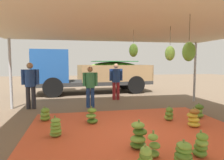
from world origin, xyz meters
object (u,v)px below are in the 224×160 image
banana_bunch_8 (194,118)px  worker_2 (90,84)px  cargo_truck_main (89,72)px  banana_bunch_4 (154,146)px  banana_bunch_0 (169,114)px  banana_bunch_10 (45,115)px  banana_bunch_1 (198,111)px  banana_bunch_6 (92,116)px  banana_bunch_5 (201,146)px  worker_0 (116,79)px  worker_1 (30,82)px  banana_bunch_2 (138,136)px  banana_bunch_7 (184,153)px  banana_bunch_9 (56,128)px  banana_bunch_3 (145,160)px

banana_bunch_8 → worker_2: (-2.51, 2.93, 0.69)m
worker_2 → cargo_truck_main: bearing=86.0°
banana_bunch_4 → cargo_truck_main: cargo_truck_main is taller
banana_bunch_0 → banana_bunch_10: banana_bunch_0 is taller
banana_bunch_1 → banana_bunch_6: bearing=179.1°
banana_bunch_5 → worker_0: bearing=92.6°
banana_bunch_10 → worker_1: bearing=112.4°
banana_bunch_2 → banana_bunch_4: (0.15, -0.42, -0.05)m
banana_bunch_7 → banana_bunch_8: bearing=52.2°
worker_1 → banana_bunch_10: bearing=-67.6°
banana_bunch_4 → worker_2: bearing=99.8°
banana_bunch_1 → cargo_truck_main: size_ratio=0.07×
banana_bunch_8 → banana_bunch_1: bearing=48.5°
banana_bunch_7 → banana_bunch_10: bearing=131.0°
banana_bunch_5 → worker_0: (-0.27, 5.89, 0.77)m
worker_1 → banana_bunch_8: bearing=-33.4°
banana_bunch_2 → banana_bunch_5: 1.15m
banana_bunch_0 → banana_bunch_4: banana_bunch_4 is taller
banana_bunch_0 → banana_bunch_10: size_ratio=1.01×
banana_bunch_0 → worker_0: worker_0 is taller
worker_0 → banana_bunch_10: bearing=-133.3°
banana_bunch_5 → banana_bunch_8: size_ratio=0.94×
banana_bunch_1 → cargo_truck_main: bearing=116.2°
banana_bunch_6 → cargo_truck_main: 5.98m
banana_bunch_6 → worker_1: (-2.05, 2.29, 0.80)m
banana_bunch_10 → banana_bunch_6: bearing=-21.3°
banana_bunch_0 → banana_bunch_10: 3.67m
banana_bunch_2 → worker_2: 4.04m
banana_bunch_0 → banana_bunch_6: bearing=175.6°
banana_bunch_2 → cargo_truck_main: (-0.34, 7.71, 0.95)m
banana_bunch_6 → banana_bunch_10: banana_bunch_6 is taller
banana_bunch_6 → worker_0: bearing=67.1°
banana_bunch_5 → banana_bunch_8: banana_bunch_8 is taller
banana_bunch_4 → banana_bunch_7: size_ratio=1.18×
banana_bunch_7 → banana_bunch_9: bearing=143.2°
banana_bunch_8 → worker_0: bearing=105.3°
banana_bunch_0 → banana_bunch_6: 2.28m
banana_bunch_3 → banana_bunch_6: (-0.58, 2.68, 0.01)m
banana_bunch_4 → banana_bunch_8: (1.75, 1.43, 0.02)m
banana_bunch_1 → banana_bunch_8: size_ratio=0.86×
banana_bunch_1 → banana_bunch_5: 2.84m
banana_bunch_9 → cargo_truck_main: size_ratio=0.07×
banana_bunch_2 → banana_bunch_5: banana_bunch_2 is taller
banana_bunch_0 → cargo_truck_main: bearing=107.1°
banana_bunch_0 → banana_bunch_4: 2.48m
banana_bunch_1 → worker_1: worker_1 is taller
banana_bunch_5 → banana_bunch_8: bearing=60.2°
worker_0 → worker_2: (-1.32, -1.37, -0.07)m
cargo_truck_main → banana_bunch_4: bearing=-86.6°
banana_bunch_4 → banana_bunch_6: banana_bunch_4 is taller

